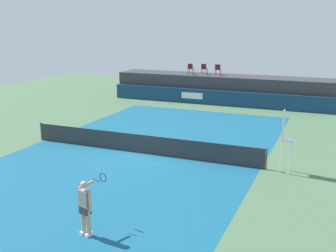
{
  "coord_description": "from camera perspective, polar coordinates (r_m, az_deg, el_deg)",
  "views": [
    {
      "loc": [
        8.83,
        -17.59,
        6.32
      ],
      "look_at": [
        0.63,
        2.0,
        1.0
      ],
      "focal_mm": 43.65,
      "sensor_mm": 36.0,
      "label": 1
    }
  ],
  "objects": [
    {
      "name": "sponsor_wall",
      "position": [
        32.82,
        6.74,
        3.93
      ],
      "size": [
        18.0,
        0.22,
        1.2
      ],
      "color": "navy",
      "rests_on": "ground"
    },
    {
      "name": "spectator_chair_left",
      "position": [
        34.67,
        5.08,
        8.01
      ],
      "size": [
        0.44,
        0.44,
        0.89
      ],
      "color": "#561919",
      "rests_on": "spectator_platform"
    },
    {
      "name": "net_post_far",
      "position": [
        18.71,
        13.53,
        -4.46
      ],
      "size": [
        0.1,
        0.1,
        1.0
      ],
      "primitive_type": "cylinder",
      "color": "#4C4C51",
      "rests_on": "ground"
    },
    {
      "name": "court_inner",
      "position": [
        20.67,
        -3.77,
        -3.76
      ],
      "size": [
        12.0,
        22.0,
        0.0
      ],
      "primitive_type": "cube",
      "color": "#16597A",
      "rests_on": "ground"
    },
    {
      "name": "ground_plane",
      "position": [
        23.27,
        -0.49,
        -1.69
      ],
      "size": [
        48.0,
        48.0,
        0.0
      ],
      "primitive_type": "plane",
      "color": "#4C704C"
    },
    {
      "name": "tennis_ball",
      "position": [
        18.76,
        -1.91,
        -5.5
      ],
      "size": [
        0.07,
        0.07,
        0.07
      ],
      "primitive_type": "sphere",
      "color": "#D8EA33",
      "rests_on": "court_inner"
    },
    {
      "name": "spectator_chair_center",
      "position": [
        34.32,
        6.99,
        7.9
      ],
      "size": [
        0.47,
        0.47,
        0.89
      ],
      "color": "#561919",
      "rests_on": "spectator_platform"
    },
    {
      "name": "umpire_chair",
      "position": [
        18.32,
        15.99,
        -1.47
      ],
      "size": [
        0.45,
        0.45,
        2.76
      ],
      "color": "white",
      "rests_on": "ground"
    },
    {
      "name": "net_post_near",
      "position": [
        23.85,
        -17.26,
        -0.7
      ],
      "size": [
        0.1,
        0.1,
        1.0
      ],
      "primitive_type": "cylinder",
      "color": "#4C4C51",
      "rests_on": "ground"
    },
    {
      "name": "spectator_chair_far_left",
      "position": [
        34.76,
        3.19,
        8.06
      ],
      "size": [
        0.45,
        0.45,
        0.89
      ],
      "color": "#561919",
      "rests_on": "spectator_platform"
    },
    {
      "name": "tennis_net",
      "position": [
        20.53,
        -3.79,
        -2.51
      ],
      "size": [
        12.4,
        0.02,
        0.95
      ],
      "primitive_type": "cube",
      "color": "#2D2D2D",
      "rests_on": "ground"
    },
    {
      "name": "spectator_platform",
      "position": [
        34.45,
        7.62,
        5.23
      ],
      "size": [
        18.0,
        2.8,
        2.2
      ],
      "primitive_type": "cube",
      "color": "#38383D",
      "rests_on": "ground"
    },
    {
      "name": "tennis_player",
      "position": [
        12.85,
        -11.42,
        -10.87
      ],
      "size": [
        0.56,
        1.24,
        1.77
      ],
      "color": "white",
      "rests_on": "court_inner"
    }
  ]
}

